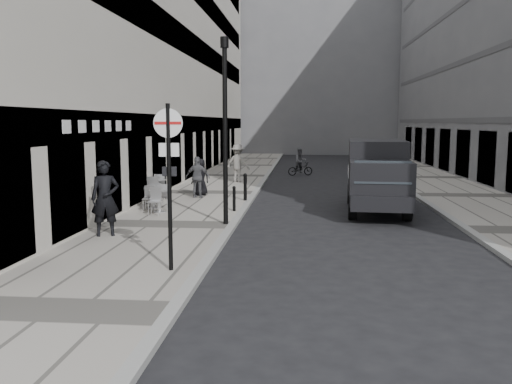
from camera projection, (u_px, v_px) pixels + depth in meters
sidewalk at (210, 193)px, 24.16m from camera, size 4.00×60.00×0.12m
far_sidewalk at (463, 196)px, 23.19m from camera, size 4.00×60.00×0.12m
building_left at (157, 16)px, 29.78m from camera, size 4.00×45.00×18.00m
building_far at (299, 51)px, 59.98m from camera, size 24.00×16.00×22.00m
walking_man at (105, 198)px, 14.77m from camera, size 0.88×0.74×2.07m
sign_post at (169, 165)px, 11.15m from camera, size 0.60×0.12×3.48m
lamppost at (225, 122)px, 16.22m from camera, size 0.25×0.25×5.59m
bollard_near at (234, 199)px, 18.99m from camera, size 0.11×0.11×0.82m
bollard_far at (245, 188)px, 21.54m from camera, size 0.13×0.13×1.01m
panel_van at (377, 172)px, 19.54m from camera, size 2.38×5.55×2.55m
cyclist at (300, 165)px, 32.77m from camera, size 1.62×1.02×1.65m
pedestrian_a at (198, 177)px, 22.22m from camera, size 1.00×0.43×1.70m
pedestrian_b at (238, 163)px, 28.06m from camera, size 1.44×1.08×1.98m
pedestrian_c at (201, 177)px, 22.96m from camera, size 0.92×0.84×1.57m
cafe_table_near at (153, 196)px, 19.53m from camera, size 0.68×1.53×0.87m
cafe_table_mid at (159, 199)px, 18.70m from camera, size 0.71×1.61×0.92m
cafe_table_far at (156, 188)px, 21.26m from camera, size 0.79×1.78×1.02m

